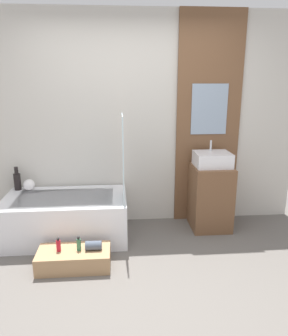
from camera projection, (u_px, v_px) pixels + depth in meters
name	position (u px, v px, depth m)	size (l,w,h in m)	color
ground_plane	(142.00, 293.00, 2.87)	(12.00, 12.00, 0.00)	#605B56
wall_tiled_back	(132.00, 122.00, 4.04)	(4.20, 0.06, 2.60)	beige
wall_wood_accent	(208.00, 121.00, 4.06)	(0.80, 0.04, 2.60)	brown
bathtub	(66.00, 217.00, 3.82)	(1.40, 0.80, 0.50)	white
glass_shower_screen	(123.00, 158.00, 3.55)	(0.01, 0.48, 0.95)	silver
wooden_step_bench	(74.00, 259.00, 3.25)	(0.71, 0.36, 0.18)	#A87F56
vanity_cabinet	(210.00, 197.00, 4.05)	(0.47, 0.49, 0.79)	brown
sink	(212.00, 159.00, 3.92)	(0.42, 0.36, 0.30)	white
vase_tall_dark	(17.00, 180.00, 3.97)	(0.08, 0.08, 0.29)	black
vase_round_light	(29.00, 185.00, 3.97)	(0.13, 0.13, 0.13)	white
bottle_soap_primary	(58.00, 245.00, 3.19)	(0.04, 0.04, 0.14)	#B21928
bottle_soap_secondary	(79.00, 244.00, 3.21)	(0.04, 0.04, 0.15)	#38704C
towel_roll	(94.00, 245.00, 3.23)	(0.09, 0.09, 0.16)	#4C5666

